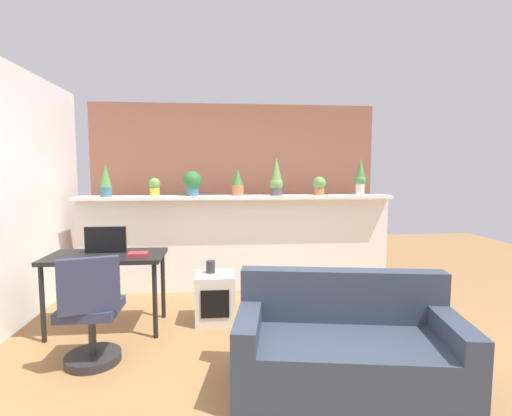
{
  "coord_description": "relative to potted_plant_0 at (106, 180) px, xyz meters",
  "views": [
    {
      "loc": [
        -0.2,
        -2.92,
        1.56
      ],
      "look_at": [
        0.17,
        1.12,
        1.16
      ],
      "focal_mm": 26.7,
      "sensor_mm": 36.0,
      "label": 1
    }
  ],
  "objects": [
    {
      "name": "potted_plant_4",
      "position": [
        2.13,
        0.04,
        0.02
      ],
      "size": [
        0.18,
        0.18,
        0.49
      ],
      "color": "#4C4C51",
      "rests_on": "plant_shelf"
    },
    {
      "name": "couch",
      "position": [
        2.3,
        -2.3,
        -1.17
      ],
      "size": [
        1.66,
        1.0,
        0.8
      ],
      "color": "#333D4C",
      "rests_on": "ground"
    },
    {
      "name": "office_chair",
      "position": [
        0.38,
        -1.81,
        -1.06
      ],
      "size": [
        0.5,
        0.5,
        0.91
      ],
      "color": "#262628",
      "rests_on": "ground"
    },
    {
      "name": "potted_plant_5",
      "position": [
        2.7,
        0.04,
        -0.08
      ],
      "size": [
        0.17,
        0.17,
        0.24
      ],
      "color": "#C66B42",
      "rests_on": "plant_shelf"
    },
    {
      "name": "potted_plant_0",
      "position": [
        0.0,
        0.0,
        0.0
      ],
      "size": [
        0.14,
        0.14,
        0.41
      ],
      "color": "#386B84",
      "rests_on": "plant_shelf"
    },
    {
      "name": "vase_on_shelf",
      "position": [
        1.3,
        -0.93,
        -0.88
      ],
      "size": [
        0.09,
        0.09,
        0.13
      ],
      "primitive_type": "cylinder",
      "color": "#2D2D33",
      "rests_on": "side_cube_shelf"
    },
    {
      "name": "plant_shelf",
      "position": [
        1.62,
        0.04,
        -0.23
      ],
      "size": [
        4.01,
        0.38,
        0.04
      ],
      "primitive_type": "cube",
      "color": "white",
      "rests_on": "divider_wall"
    },
    {
      "name": "book_on_desk",
      "position": [
        0.62,
        -1.2,
        -0.68
      ],
      "size": [
        0.18,
        0.14,
        0.04
      ],
      "primitive_type": "cube",
      "color": "#B22D33",
      "rests_on": "desk"
    },
    {
      "name": "potted_plant_2",
      "position": [
        1.05,
        0.06,
        -0.03
      ],
      "size": [
        0.24,
        0.24,
        0.32
      ],
      "color": "#386B84",
      "rests_on": "plant_shelf"
    },
    {
      "name": "divider_wall",
      "position": [
        1.62,
        0.08,
        -0.85
      ],
      "size": [
        4.01,
        0.16,
        1.2
      ],
      "primitive_type": "cube",
      "color": "white",
      "rests_on": "ground"
    },
    {
      "name": "tv_monitor",
      "position": [
        0.27,
        -1.01,
        -0.57
      ],
      "size": [
        0.4,
        0.04,
        0.26
      ],
      "primitive_type": "cube",
      "color": "black",
      "rests_on": "desk"
    },
    {
      "name": "side_cube_shelf",
      "position": [
        1.34,
        -0.98,
        -1.2
      ],
      "size": [
        0.4,
        0.41,
        0.5
      ],
      "color": "silver",
      "rests_on": "ground"
    },
    {
      "name": "desk",
      "position": [
        0.29,
        -1.09,
        -0.78
      ],
      "size": [
        1.1,
        0.6,
        0.75
      ],
      "color": "black",
      "rests_on": "ground"
    },
    {
      "name": "ground_plane",
      "position": [
        1.62,
        -1.92,
        -1.45
      ],
      "size": [
        12.0,
        12.0,
        0.0
      ],
      "primitive_type": "plane",
      "color": "#9E7042"
    },
    {
      "name": "potted_plant_6",
      "position": [
        3.24,
        0.02,
        0.04
      ],
      "size": [
        0.15,
        0.15,
        0.49
      ],
      "color": "silver",
      "rests_on": "plant_shelf"
    },
    {
      "name": "potted_plant_3",
      "position": [
        1.63,
        0.06,
        -0.04
      ],
      "size": [
        0.15,
        0.15,
        0.35
      ],
      "color": "#C66B42",
      "rests_on": "plant_shelf"
    },
    {
      "name": "potted_plant_1",
      "position": [
        0.58,
        0.06,
        -0.08
      ],
      "size": [
        0.14,
        0.14,
        0.23
      ],
      "color": "gold",
      "rests_on": "plant_shelf"
    },
    {
      "name": "brick_wall_behind",
      "position": [
        1.62,
        0.68,
        -0.2
      ],
      "size": [
        4.01,
        0.1,
        2.5
      ],
      "primitive_type": "cube",
      "color": "#935B47",
      "rests_on": "ground"
    }
  ]
}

